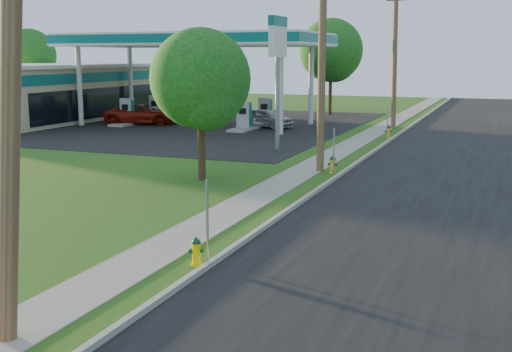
{
  "coord_description": "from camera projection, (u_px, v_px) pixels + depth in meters",
  "views": [
    {
      "loc": [
        6.72,
        -9.1,
        4.84
      ],
      "look_at": [
        0.0,
        8.0,
        1.4
      ],
      "focal_mm": 45.0,
      "sensor_mm": 36.0,
      "label": 1
    }
  ],
  "objects": [
    {
      "name": "ground_plane",
      "position": [
        95.0,
        327.0,
        11.63
      ],
      "size": [
        140.0,
        140.0,
        0.0
      ],
      "primitive_type": "plane",
      "color": "#205518",
      "rests_on": "ground"
    },
    {
      "name": "road",
      "position": [
        420.0,
        220.0,
        19.16
      ],
      "size": [
        8.0,
        120.0,
        0.02
      ],
      "primitive_type": "cube",
      "color": "black",
      "rests_on": "ground"
    },
    {
      "name": "curb",
      "position": [
        293.0,
        207.0,
        20.59
      ],
      "size": [
        0.15,
        120.0,
        0.15
      ],
      "primitive_type": "cube",
      "color": "#9E9C91",
      "rests_on": "ground"
    },
    {
      "name": "sidewalk",
      "position": [
        243.0,
        204.0,
        21.23
      ],
      "size": [
        1.5,
        120.0,
        0.03
      ],
      "primitive_type": "cube",
      "color": "gray",
      "rests_on": "ground"
    },
    {
      "name": "forecourt",
      "position": [
        172.0,
        124.0,
        46.66
      ],
      "size": [
        26.0,
        28.0,
        0.02
      ],
      "primitive_type": "cube",
      "color": "black",
      "rests_on": "ground"
    },
    {
      "name": "utility_pole_near",
      "position": [
        11.0,
        58.0,
        10.05
      ],
      "size": [
        1.4,
        0.32,
        9.48
      ],
      "color": "brown",
      "rests_on": "ground"
    },
    {
      "name": "utility_pole_mid",
      "position": [
        322.0,
        53.0,
        26.49
      ],
      "size": [
        1.4,
        0.32,
        9.8
      ],
      "color": "brown",
      "rests_on": "ground"
    },
    {
      "name": "utility_pole_far",
      "position": [
        395.0,
        57.0,
        42.98
      ],
      "size": [
        1.4,
        0.32,
        9.5
      ],
      "color": "brown",
      "rests_on": "ground"
    },
    {
      "name": "sign_post_near",
      "position": [
        207.0,
        221.0,
        15.2
      ],
      "size": [
        0.05,
        0.04,
        2.0
      ],
      "primitive_type": "cube",
      "color": "gray",
      "rests_on": "ground"
    },
    {
      "name": "sign_post_mid",
      "position": [
        334.0,
        152.0,
        26.0
      ],
      "size": [
        0.05,
        0.04,
        2.0
      ],
      "primitive_type": "cube",
      "color": "gray",
      "rests_on": "ground"
    },
    {
      "name": "sign_post_far",
      "position": [
        387.0,
        124.0,
        37.16
      ],
      "size": [
        0.05,
        0.04,
        2.0
      ],
      "primitive_type": "cube",
      "color": "gray",
      "rests_on": "ground"
    },
    {
      "name": "gas_canopy",
      "position": [
        195.0,
        41.0,
        44.86
      ],
      "size": [
        18.18,
        9.18,
        6.4
      ],
      "color": "silver",
      "rests_on": "ground"
    },
    {
      "name": "fuel_pump_nw",
      "position": [
        127.0,
        115.0,
        45.6
      ],
      "size": [
        1.2,
        3.2,
        1.9
      ],
      "color": "#9E9C91",
      "rests_on": "ground"
    },
    {
      "name": "fuel_pump_ne",
      "position": [
        244.0,
        120.0,
        42.36
      ],
      "size": [
        1.2,
        3.2,
        1.9
      ],
      "color": "#9E9C91",
      "rests_on": "ground"
    },
    {
      "name": "fuel_pump_sw",
      "position": [
        156.0,
        111.0,
        49.26
      ],
      "size": [
        1.2,
        3.2,
        1.9
      ],
      "color": "#9E9C91",
      "rests_on": "ground"
    },
    {
      "name": "fuel_pump_se",
      "position": [
        265.0,
        115.0,
        46.02
      ],
      "size": [
        1.2,
        3.2,
        1.9
      ],
      "color": "#9E9C91",
      "rests_on": "ground"
    },
    {
      "name": "convenience_store",
      "position": [
        48.0,
        91.0,
        50.22
      ],
      "size": [
        10.4,
        22.4,
        4.25
      ],
      "color": "tan",
      "rests_on": "ground"
    },
    {
      "name": "price_pylon",
      "position": [
        278.0,
        44.0,
        32.84
      ],
      "size": [
        0.34,
        2.04,
        6.85
      ],
      "color": "gray",
      "rests_on": "ground"
    },
    {
      "name": "tree_verge",
      "position": [
        202.0,
        83.0,
        24.69
      ],
      "size": [
        3.92,
        3.92,
        5.95
      ],
      "color": "#352718",
      "rests_on": "ground"
    },
    {
      "name": "tree_lot",
      "position": [
        332.0,
        53.0,
        52.97
      ],
      "size": [
        5.25,
        5.25,
        7.96
      ],
      "color": "#352718",
      "rests_on": "ground"
    },
    {
      "name": "tree_back",
      "position": [
        30.0,
        57.0,
        58.93
      ],
      "size": [
        4.85,
        4.85,
        7.36
      ],
      "color": "#352718",
      "rests_on": "ground"
    },
    {
      "name": "hydrant_near",
      "position": [
        196.0,
        251.0,
        15.01
      ],
      "size": [
        0.36,
        0.32,
        0.69
      ],
      "color": "#FFDD02",
      "rests_on": "ground"
    },
    {
      "name": "hydrant_mid",
      "position": [
        333.0,
        165.0,
        26.79
      ],
      "size": [
        0.4,
        0.35,
        0.77
      ],
      "color": "yellow",
      "rests_on": "ground"
    },
    {
      "name": "hydrant_far",
      "position": [
        388.0,
        132.0,
        38.21
      ],
      "size": [
        0.43,
        0.39,
        0.84
      ],
      "color": "yellow",
      "rests_on": "ground"
    },
    {
      "name": "car_red",
      "position": [
        142.0,
        114.0,
        46.18
      ],
      "size": [
        5.82,
        4.1,
        1.47
      ],
      "primitive_type": "imported",
      "rotation": [
        0.0,
        0.0,
        1.92
      ],
      "color": "maroon",
      "rests_on": "ground"
    },
    {
      "name": "car_silver",
      "position": [
        266.0,
        118.0,
        44.0
      ],
      "size": [
        4.25,
        2.74,
        1.35
      ],
      "primitive_type": "imported",
      "rotation": [
        0.0,
        0.0,
        1.26
      ],
      "color": "#AFB2B7",
      "rests_on": "ground"
    }
  ]
}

